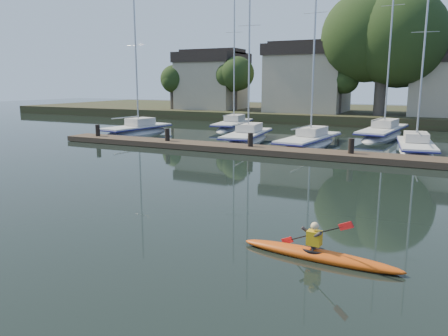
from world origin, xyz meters
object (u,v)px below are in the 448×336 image
at_px(sailboat_5, 233,130).
at_px(sailboat_6, 383,138).
at_px(dock, 298,153).
at_px(sailboat_0, 137,136).
at_px(sailboat_2, 309,148).
at_px(kayak, 318,253).
at_px(sailboat_1, 247,143).
at_px(sailboat_3, 415,155).

relative_size(sailboat_5, sailboat_6, 0.87).
bearing_deg(dock, sailboat_0, 161.55).
bearing_deg(sailboat_2, sailboat_6, 69.20).
bearing_deg(kayak, sailboat_6, 97.32).
bearing_deg(sailboat_0, sailboat_5, 62.14).
relative_size(sailboat_1, sailboat_3, 1.13).
relative_size(dock, sailboat_3, 2.74).
bearing_deg(sailboat_1, sailboat_0, 172.97).
relative_size(sailboat_3, sailboat_5, 0.83).
height_order(kayak, sailboat_1, sailboat_1).
bearing_deg(sailboat_5, sailboat_0, -133.22).
height_order(sailboat_3, sailboat_5, sailboat_5).
distance_m(sailboat_2, sailboat_6, 8.63).
height_order(kayak, sailboat_5, sailboat_5).
height_order(sailboat_0, sailboat_3, sailboat_0).
height_order(sailboat_2, sailboat_5, sailboat_5).
height_order(dock, sailboat_2, sailboat_2).
xyz_separation_m(sailboat_0, sailboat_5, (5.36, 7.66, 0.02)).
distance_m(dock, sailboat_5, 16.27).
height_order(sailboat_2, sailboat_3, sailboat_2).
bearing_deg(kayak, sailboat_0, 140.17).
xyz_separation_m(dock, sailboat_5, (-10.04, 12.80, -0.39)).
height_order(sailboat_1, sailboat_3, sailboat_1).
xyz_separation_m(sailboat_3, sailboat_5, (-16.14, 8.10, -0.00)).
xyz_separation_m(sailboat_0, sailboat_2, (14.81, -0.47, 0.02)).
bearing_deg(dock, kayak, -71.78).
height_order(sailboat_1, sailboat_5, sailboat_5).
xyz_separation_m(sailboat_0, sailboat_3, (21.50, -0.44, 0.02)).
xyz_separation_m(sailboat_1, sailboat_3, (11.42, -0.32, 0.01)).
relative_size(sailboat_3, sailboat_6, 0.73).
bearing_deg(dock, sailboat_1, 136.60).
relative_size(kayak, dock, 0.12).
distance_m(sailboat_3, sailboat_5, 18.06).
distance_m(kayak, sailboat_0, 28.09).
bearing_deg(kayak, sailboat_2, 109.96).
bearing_deg(dock, sailboat_5, 128.10).
distance_m(sailboat_0, sailboat_3, 21.51).
bearing_deg(sailboat_5, sailboat_3, -34.88).
bearing_deg(sailboat_5, dock, -60.14).
bearing_deg(sailboat_2, kayak, -67.96).
height_order(kayak, sailboat_0, sailboat_0).
height_order(sailboat_2, sailboat_6, sailboat_6).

